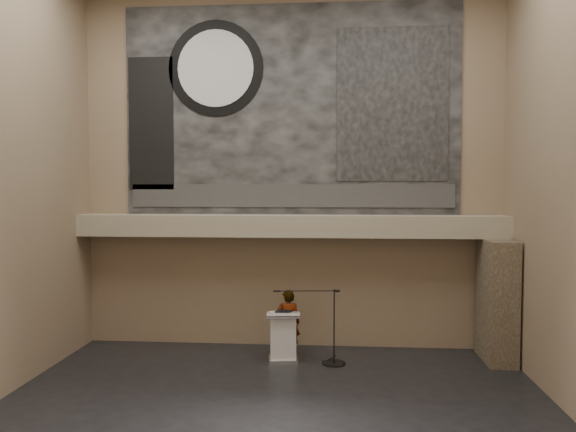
{
  "coord_description": "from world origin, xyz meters",
  "views": [
    {
      "loc": [
        1.01,
        -9.49,
        3.87
      ],
      "look_at": [
        0.0,
        3.2,
        3.2
      ],
      "focal_mm": 35.0,
      "sensor_mm": 36.0,
      "label": 1
    }
  ],
  "objects": [
    {
      "name": "banner_text_strip",
      "position": [
        0.0,
        3.93,
        3.65
      ],
      "size": [
        7.76,
        0.02,
        0.55
      ],
      "primitive_type": "cube",
      "color": "#2D2D2D",
      "rests_on": "banner"
    },
    {
      "name": "banner_clock_face",
      "position": [
        -1.8,
        3.91,
        6.7
      ],
      "size": [
        1.84,
        0.02,
        1.84
      ],
      "primitive_type": "cylinder",
      "rotation": [
        1.57,
        0.0,
        0.0
      ],
      "color": "silver",
      "rests_on": "banner"
    },
    {
      "name": "stone_pier",
      "position": [
        4.65,
        3.15,
        1.35
      ],
      "size": [
        0.6,
        1.4,
        2.7
      ],
      "primitive_type": "cube",
      "color": "#45392A",
      "rests_on": "floor"
    },
    {
      "name": "banner_brick_print",
      "position": [
        -3.4,
        3.93,
        5.4
      ],
      "size": [
        1.1,
        0.02,
        3.2
      ],
      "primitive_type": "cube",
      "color": "black",
      "rests_on": "banner"
    },
    {
      "name": "soffit",
      "position": [
        0.0,
        3.6,
        2.95
      ],
      "size": [
        10.0,
        0.8,
        0.5
      ],
      "primitive_type": "cube",
      "color": "gray",
      "rests_on": "wall_back"
    },
    {
      "name": "binder",
      "position": [
        -0.06,
        2.67,
        1.12
      ],
      "size": [
        0.38,
        0.34,
        0.04
      ],
      "primitive_type": "cube",
      "rotation": [
        0.0,
        0.0,
        -0.35
      ],
      "color": "black",
      "rests_on": "lectern"
    },
    {
      "name": "sprinkler_left",
      "position": [
        -1.6,
        3.55,
        2.67
      ],
      "size": [
        0.04,
        0.04,
        0.06
      ],
      "primitive_type": "cylinder",
      "color": "#B2893D",
      "rests_on": "soffit"
    },
    {
      "name": "mic_stand",
      "position": [
        1.0,
        2.61,
        0.26
      ],
      "size": [
        1.58,
        0.52,
        1.65
      ],
      "rotation": [
        0.0,
        0.0,
        0.1
      ],
      "color": "black",
      "rests_on": "floor"
    },
    {
      "name": "banner",
      "position": [
        0.0,
        3.97,
        5.7
      ],
      "size": [
        8.0,
        0.05,
        5.0
      ],
      "primitive_type": "cube",
      "color": "black",
      "rests_on": "wall_back"
    },
    {
      "name": "sprinkler_right",
      "position": [
        1.9,
        3.55,
        2.67
      ],
      "size": [
        0.04,
        0.04,
        0.06
      ],
      "primitive_type": "cylinder",
      "color": "#B2893D",
      "rests_on": "soffit"
    },
    {
      "name": "speaker_person",
      "position": [
        0.0,
        3.15,
        0.76
      ],
      "size": [
        0.58,
        0.41,
        1.52
      ],
      "primitive_type": "imported",
      "rotation": [
        0.0,
        0.0,
        3.22
      ],
      "color": "silver",
      "rests_on": "floor"
    },
    {
      "name": "banner_building_print",
      "position": [
        2.4,
        3.93,
        5.8
      ],
      "size": [
        2.6,
        0.02,
        3.6
      ],
      "primitive_type": "cube",
      "color": "black",
      "rests_on": "banner"
    },
    {
      "name": "floor",
      "position": [
        0.0,
        0.0,
        0.0
      ],
      "size": [
        10.0,
        10.0,
        0.0
      ],
      "primitive_type": "plane",
      "color": "black",
      "rests_on": "ground"
    },
    {
      "name": "papers",
      "position": [
        -0.25,
        2.66,
        1.1
      ],
      "size": [
        0.28,
        0.32,
        0.0
      ],
      "primitive_type": "cube",
      "rotation": [
        0.0,
        0.0,
        0.43
      ],
      "color": "silver",
      "rests_on": "lectern"
    },
    {
      "name": "banner_clock_rim",
      "position": [
        -1.8,
        3.93,
        6.7
      ],
      "size": [
        2.3,
        0.02,
        2.3
      ],
      "primitive_type": "cylinder",
      "rotation": [
        1.57,
        0.0,
        0.0
      ],
      "color": "black",
      "rests_on": "banner"
    },
    {
      "name": "wall_front",
      "position": [
        0.0,
        -4.0,
        4.25
      ],
      "size": [
        10.0,
        0.02,
        8.5
      ],
      "primitive_type": "cube",
      "color": "#806E51",
      "rests_on": "floor"
    },
    {
      "name": "lectern",
      "position": [
        -0.07,
        2.69,
        0.55
      ],
      "size": [
        0.77,
        0.6,
        1.13
      ],
      "rotation": [
        0.0,
        0.0,
        0.13
      ],
      "color": "silver",
      "rests_on": "floor"
    },
    {
      "name": "wall_back",
      "position": [
        0.0,
        4.0,
        4.25
      ],
      "size": [
        10.0,
        0.02,
        8.5
      ],
      "primitive_type": "cube",
      "color": "#806E51",
      "rests_on": "floor"
    }
  ]
}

